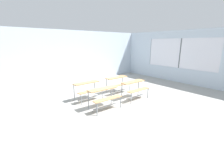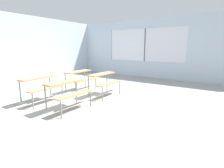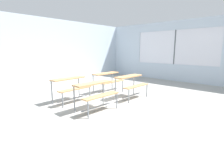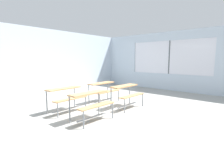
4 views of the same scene
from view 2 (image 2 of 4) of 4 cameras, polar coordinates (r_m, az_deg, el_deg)
ground at (r=5.29m, az=-6.85°, el=-5.97°), size 10.00×9.00×0.05m
wall_back at (r=8.68m, az=-30.70°, el=9.70°), size 10.00×0.12×3.00m
wall_right at (r=9.35m, az=14.27°, el=10.71°), size 0.12×9.00×3.00m
desk_bench_r0c0 at (r=4.58m, az=-14.12°, el=-1.43°), size 1.11×0.61×0.74m
desk_bench_r0c1 at (r=5.77m, az=-2.56°, el=1.66°), size 1.10×0.60×0.74m
desk_bench_r1c0 at (r=5.46m, az=-22.14°, el=0.18°), size 1.11×0.62×0.74m
desk_bench_r1c1 at (r=6.45m, az=-10.25°, el=2.58°), size 1.10×0.59×0.74m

